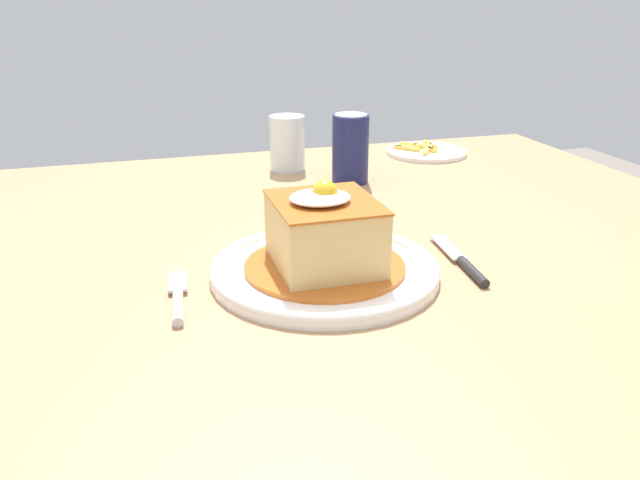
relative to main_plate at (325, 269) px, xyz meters
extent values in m
cube|color=#A87F56|center=(-0.05, 0.12, -0.03)|extent=(1.49, 1.09, 0.04)
cylinder|color=#A87F56|center=(0.61, 0.58, -0.40)|extent=(0.07, 0.07, 0.70)
cylinder|color=white|center=(0.00, 0.00, 0.00)|extent=(0.28, 0.28, 0.01)
torus|color=white|center=(0.00, 0.00, 0.00)|extent=(0.28, 0.28, 0.01)
cylinder|color=#B75B1E|center=(0.00, 0.00, 0.00)|extent=(0.20, 0.20, 0.01)
cube|color=#DBB770|center=(0.00, 0.00, 0.05)|extent=(0.12, 0.13, 0.08)
cube|color=#B75B1E|center=(0.00, 0.00, 0.09)|extent=(0.12, 0.13, 0.00)
ellipsoid|color=white|center=(-0.01, 0.00, 0.09)|extent=(0.07, 0.07, 0.01)
sphere|color=yellow|center=(0.00, 0.00, 0.10)|extent=(0.03, 0.03, 0.03)
cylinder|color=silver|center=(-0.18, -0.04, 0.00)|extent=(0.02, 0.08, 0.01)
cube|color=silver|center=(-0.18, 0.02, 0.00)|extent=(0.03, 0.05, 0.00)
cylinder|color=silver|center=(-0.17, 0.04, 0.00)|extent=(0.01, 0.03, 0.00)
cylinder|color=silver|center=(-0.17, 0.05, 0.00)|extent=(0.01, 0.03, 0.00)
cylinder|color=silver|center=(-0.18, 0.05, 0.00)|extent=(0.01, 0.03, 0.00)
cylinder|color=#262628|center=(0.17, -0.05, 0.00)|extent=(0.02, 0.08, 0.01)
cube|color=silver|center=(0.18, 0.03, 0.00)|extent=(0.03, 0.09, 0.00)
cylinder|color=#191E51|center=(0.17, 0.38, 0.05)|extent=(0.07, 0.07, 0.12)
cylinder|color=silver|center=(0.17, 0.38, 0.11)|extent=(0.06, 0.06, 0.00)
cylinder|color=gold|center=(0.08, 0.50, 0.02)|extent=(0.06, 0.06, 0.06)
cylinder|color=silver|center=(0.08, 0.50, 0.04)|extent=(0.07, 0.07, 0.10)
cylinder|color=white|center=(0.39, 0.54, 0.00)|extent=(0.17, 0.17, 0.01)
cube|color=#EAC64C|center=(0.36, 0.56, 0.00)|extent=(0.05, 0.02, 0.01)
cube|color=#EAC64C|center=(0.42, 0.56, 0.00)|extent=(0.01, 0.06, 0.01)
cube|color=#EAC64C|center=(0.38, 0.57, 0.00)|extent=(0.05, 0.04, 0.01)
cube|color=#EAC64C|center=(0.40, 0.53, 0.00)|extent=(0.02, 0.05, 0.01)
cube|color=#EAC64C|center=(0.40, 0.54, 0.00)|extent=(0.03, 0.06, 0.01)
cube|color=#EAC64C|center=(0.35, 0.55, 0.00)|extent=(0.04, 0.05, 0.01)
cube|color=#EAC64C|center=(0.38, 0.57, 0.00)|extent=(0.03, 0.05, 0.01)
cube|color=#EAC64C|center=(0.38, 0.51, 0.00)|extent=(0.04, 0.05, 0.01)
camera|label=1|loc=(-0.22, -0.69, 0.32)|focal=36.19mm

